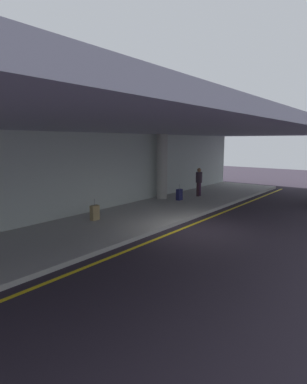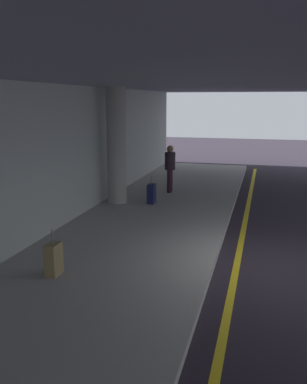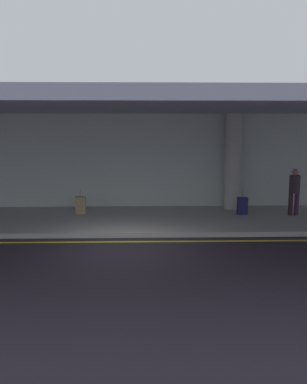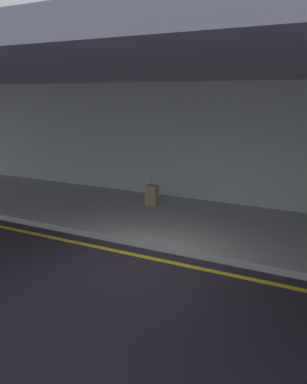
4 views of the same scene
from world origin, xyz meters
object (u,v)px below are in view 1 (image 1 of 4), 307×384
traveler_with_luggage (199,180)px  suitcase_upright_secondary (95,213)px  support_column_left_mid (162,167)px  suitcase_upright_primary (179,195)px

traveler_with_luggage → suitcase_upright_secondary: size_ratio=1.87×
traveler_with_luggage → suitcase_upright_secondary: bearing=140.1°
traveler_with_luggage → suitcase_upright_secondary: 7.75m
support_column_left_mid → traveler_with_luggage: (1.97, -1.28, -0.86)m
suitcase_upright_primary → suitcase_upright_secondary: size_ratio=1.00×
traveler_with_luggage → suitcase_upright_primary: size_ratio=1.87×
suitcase_upright_primary → suitcase_upright_secondary: (-5.90, 0.30, 0.00)m
suitcase_upright_primary → suitcase_upright_secondary: 5.91m
support_column_left_mid → suitcase_upright_primary: (0.16, -1.10, -1.51)m
traveler_with_luggage → suitcase_upright_primary: (-1.81, 0.19, -0.65)m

